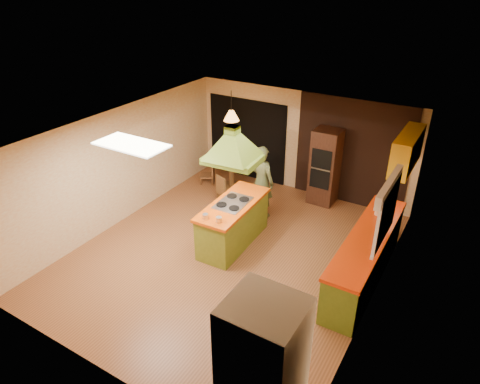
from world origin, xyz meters
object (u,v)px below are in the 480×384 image
Objects in this scene: wall_oven at (325,167)px; canister_large at (384,201)px; refrigerator at (262,373)px; kitchen_island at (233,223)px; man at (262,182)px; dining_table at (232,167)px.

canister_large is (1.64, -1.19, 0.13)m from wall_oven.
refrigerator is 6.00m from wall_oven.
canister_large reaches higher than kitchen_island.
man is at bearing 90.33° from kitchen_island.
canister_large is at bearing 88.50° from refrigerator.
canister_large is (2.60, 0.13, 0.20)m from man.
refrigerator is (2.39, -3.23, 0.53)m from kitchen_island.
canister_large reaches higher than dining_table.
kitchen_island is 2.97m from canister_large.
canister_large is (3.88, -0.69, 0.48)m from dining_table.
refrigerator reaches higher than wall_oven.
canister_large is (0.17, 4.63, 0.04)m from refrigerator.
refrigerator reaches higher than kitchen_island.
man is at bearing -125.77° from wall_oven.
canister_large is at bearing -35.30° from wall_oven.
dining_table is (-3.71, 5.32, -0.43)m from refrigerator.
wall_oven is at bearing 104.78° from refrigerator.
canister_large is (2.55, 1.40, 0.57)m from kitchen_island.
man is 7.18× the size of canister_large.
man reaches higher than canister_large.
refrigerator is at bearing -92.09° from canister_large.
wall_oven reaches higher than kitchen_island.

